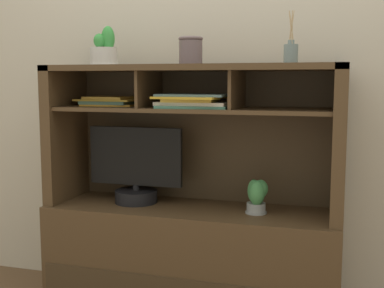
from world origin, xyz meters
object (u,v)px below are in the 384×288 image
object	(u,v)px
magazine_stack_left	(110,101)
potted_succulent	(104,52)
potted_orchid	(257,196)
media_console	(192,235)
tv_monitor	(136,172)
diffuser_bottle	(291,53)
ceramic_vase	(191,51)
magazine_stack_centre	(193,101)

from	to	relation	value
magazine_stack_left	potted_succulent	bearing A→B (deg)	-108.16
potted_orchid	potted_succulent	world-z (taller)	potted_succulent
media_console	tv_monitor	xyz separation A→B (m)	(-0.32, 0.00, 0.32)
tv_monitor	diffuser_bottle	xyz separation A→B (m)	(0.81, -0.03, 0.62)
magazine_stack_left	ceramic_vase	distance (m)	0.55
magazine_stack_left	potted_succulent	size ratio (longest dim) A/B	1.66
magazine_stack_left	diffuser_bottle	distance (m)	1.00
magazine_stack_left	potted_orchid	bearing A→B (deg)	-5.08
media_console	magazine_stack_left	size ratio (longest dim) A/B	4.41
tv_monitor	potted_succulent	size ratio (longest dim) A/B	2.50
ceramic_vase	tv_monitor	bearing A→B (deg)	174.25
potted_succulent	ceramic_vase	xyz separation A→B (m)	(0.49, -0.03, -0.00)
diffuser_bottle	ceramic_vase	distance (m)	0.49
tv_monitor	diffuser_bottle	size ratio (longest dim) A/B	2.12
media_console	potted_succulent	distance (m)	1.08
media_console	magazine_stack_left	xyz separation A→B (m)	(-0.48, 0.04, 0.70)
tv_monitor	potted_orchid	size ratio (longest dim) A/B	3.04
potted_orchid	tv_monitor	bearing A→B (deg)	176.65
magazine_stack_centre	diffuser_bottle	world-z (taller)	diffuser_bottle
magazine_stack_left	ceramic_vase	world-z (taller)	ceramic_vase
potted_orchid	ceramic_vase	size ratio (longest dim) A/B	1.24
magazine_stack_centre	magazine_stack_left	bearing A→B (deg)	168.76
media_console	potted_orchid	size ratio (longest dim) A/B	8.89
potted_orchid	diffuser_bottle	xyz separation A→B (m)	(0.15, 0.00, 0.69)
diffuser_bottle	potted_succulent	xyz separation A→B (m)	(-0.98, 0.03, 0.02)
tv_monitor	magazine_stack_centre	bearing A→B (deg)	-10.80
media_console	magazine_stack_left	bearing A→B (deg)	175.39
potted_succulent	ceramic_vase	distance (m)	0.49
media_console	magazine_stack_centre	distance (m)	0.71
media_console	magazine_stack_centre	world-z (taller)	media_console
diffuser_bottle	magazine_stack_left	bearing A→B (deg)	175.97
magazine_stack_centre	diffuser_bottle	xyz separation A→B (m)	(0.47, 0.03, 0.23)
media_console	magazine_stack_centre	xyz separation A→B (m)	(0.02, -0.06, 0.71)
potted_orchid	potted_succulent	distance (m)	1.10
diffuser_bottle	ceramic_vase	size ratio (longest dim) A/B	1.79
tv_monitor	potted_orchid	distance (m)	0.67
magazine_stack_left	media_console	bearing A→B (deg)	-4.61
potted_orchid	magazine_stack_left	xyz separation A→B (m)	(-0.82, 0.07, 0.45)
tv_monitor	diffuser_bottle	bearing A→B (deg)	-2.40
tv_monitor	ceramic_vase	xyz separation A→B (m)	(0.32, -0.03, 0.64)
potted_orchid	diffuser_bottle	distance (m)	0.71
magazine_stack_left	diffuser_bottle	bearing A→B (deg)	-4.03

